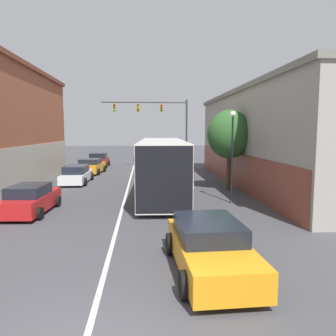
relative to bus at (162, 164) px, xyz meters
The scene contains 11 objects.
lane_center_line 3.16m from the bus, 150.42° to the left, with size 0.14×44.05×0.01m.
building_right_storefront 10.43m from the bus, 15.72° to the left, with size 9.74×22.46×6.76m.
bus is the anchor object (origin of this frame).
hatchback_foreground 11.49m from the bus, 86.63° to the right, with size 2.24×4.54×1.39m.
parked_car_left_near 7.72m from the bus, 143.51° to the left, with size 1.96×4.66×1.33m.
parked_car_left_mid 16.69m from the bus, 111.05° to the left, with size 2.10×4.10×1.52m.
parked_car_left_far 7.95m from the bus, 145.36° to the right, with size 2.07×4.11×1.37m.
parked_car_left_distant 11.69m from the bus, 120.71° to the left, with size 2.42×4.09×1.35m.
traffic_signal_gantry 13.70m from the bus, 88.04° to the left, with size 8.61×0.36×7.00m.
street_lamp 4.73m from the bus, 39.98° to the right, with size 0.31×0.31×4.90m.
street_tree_near 4.80m from the bus, 10.48° to the left, with size 2.85×2.56×5.22m.
Camera 1 is at (1.10, -5.27, 3.88)m, focal length 35.00 mm.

